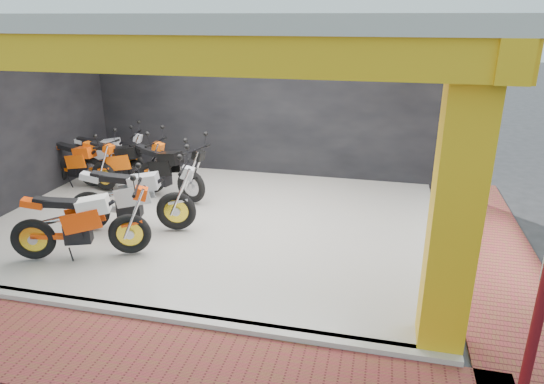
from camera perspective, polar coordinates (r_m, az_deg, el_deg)
The scene contains 18 objects.
ground at distance 7.51m, azimuth -11.85°, elevation -9.78°, with size 80.00×80.00×0.00m, color #2D2D30.
showroom_floor at distance 9.13m, azimuth -6.65°, elevation -3.53°, with size 8.00×6.00×0.10m, color silver.
showroom_ceiling at distance 8.38m, azimuth -7.67°, elevation 19.33°, with size 8.40×6.40×0.20m, color beige.
back_wall at distance 11.49m, azimuth -1.70°, elevation 10.37°, with size 8.20×0.20×3.50m, color black.
left_wall at distance 10.72m, azimuth -28.31°, elevation 7.30°, with size 0.20×6.20×3.50m, color black.
corner_column at distance 5.50m, azimuth 20.83°, elevation -1.86°, with size 0.50×0.50×3.50m, color gold.
header_beam_front at distance 5.68m, azimuth -18.63°, elevation 15.22°, with size 8.40×0.30×0.40m, color gold.
header_beam_right at distance 7.92m, azimuth 21.87°, elevation 15.94°, with size 0.30×6.40×0.40m, color gold.
floor_kerb at distance 6.72m, azimuth -15.60°, elevation -13.50°, with size 8.00×0.20×0.10m, color silver.
paver_front at distance 6.20m, azimuth -19.11°, elevation -17.46°, with size 9.00×1.40×0.03m, color maroon.
paver_right at distance 8.85m, azimuth 24.27°, elevation -6.33°, with size 1.40×7.00×0.03m, color maroon.
signpost at distance 4.95m, azimuth 29.15°, elevation -11.22°, with size 0.10×0.34×2.41m.
moto_hero at distance 7.83m, azimuth -16.60°, elevation -2.59°, with size 2.22×0.82×1.36m, color #E64009, non-canonical shape.
moto_row_a at distance 8.49m, azimuth -11.35°, elevation -0.10°, with size 2.33×0.86×1.42m, color #AFB3B7, non-canonical shape.
moto_row_b at distance 9.74m, azimuth -9.60°, elevation 2.49°, with size 2.25×0.83×1.38m, color black, non-canonical shape.
moto_row_c at distance 10.93m, azimuth -19.33°, elevation 3.30°, with size 2.10×0.78×1.28m, color #F8560A, non-canonical shape.
moto_row_d at distance 10.46m, azimuth -14.19°, elevation 3.36°, with size 2.24×0.83×1.37m, color #DF5409, non-canonical shape.
moto_row_e at distance 11.77m, azimuth -16.32°, elevation 4.63°, with size 2.01×0.75×1.23m, color #A0A3A8, non-canonical shape.
Camera 1 is at (2.96, -5.84, 3.68)m, focal length 32.00 mm.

